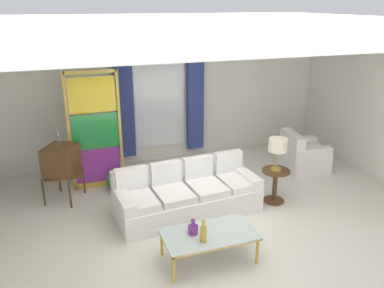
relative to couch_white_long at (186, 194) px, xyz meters
The scene contains 14 objects.
ground_plane 0.72m from the couch_white_long, 61.81° to the right, with size 16.00×16.00×0.00m, color silver.
wall_rear 2.78m from the couch_white_long, 82.99° to the left, with size 8.00×0.12×3.00m, color white.
ceiling_slab 2.74m from the couch_white_long, 36.81° to the left, with size 8.00×7.60×0.04m, color white.
curtained_window 2.74m from the couch_white_long, 85.10° to the left, with size 2.00×0.17×2.70m.
couch_white_long is the anchor object (origin of this frame).
coffee_table 1.37m from the couch_white_long, 95.18° to the right, with size 1.23×0.67×0.41m.
bottle_blue_decanter 1.55m from the couch_white_long, 99.79° to the right, with size 0.08×0.08×0.32m.
bottle_crystal_tall 1.35m from the couch_white_long, 104.09° to the right, with size 0.14×0.14×0.22m.
vintage_tv 2.23m from the couch_white_long, 150.38° to the left, with size 0.72×0.76×1.35m.
armchair_white 2.97m from the couch_white_long, 17.47° to the left, with size 0.92×0.91×0.80m.
stained_glass_divider 2.05m from the couch_white_long, 131.66° to the left, with size 0.95×0.05×2.20m.
peacock_figurine 1.40m from the couch_white_long, 132.63° to the left, with size 0.44×0.60×0.50m.
round_side_table 1.57m from the couch_white_long, ahead, with size 0.48×0.48×0.59m.
table_lamp_brass 1.73m from the couch_white_long, ahead, with size 0.32×0.32×0.57m.
Camera 1 is at (-2.10, -4.97, 3.30)m, focal length 36.73 mm.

